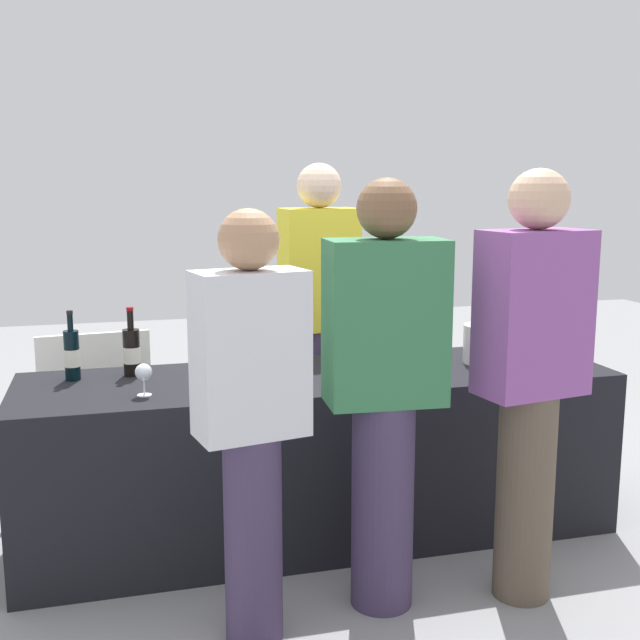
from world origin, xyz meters
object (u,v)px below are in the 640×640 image
Objects in this scene: wine_bottle_2 at (336,343)px; wine_bottle_3 at (406,339)px; wine_bottle_0 at (72,355)px; wine_bottle_4 at (493,332)px; wine_glass_0 at (144,373)px; wine_glass_2 at (515,352)px; server_pouring at (319,313)px; guest_1 at (384,385)px; ice_bucket at (487,344)px; menu_board at (97,411)px; wine_bottle_1 at (132,351)px; wine_bottle_5 at (518,332)px; wine_glass_1 at (401,350)px; guest_0 at (251,415)px; guest_2 at (531,373)px.

wine_bottle_3 is (0.37, 0.03, -0.01)m from wine_bottle_2.
wine_bottle_4 is (2.03, -0.03, 0.00)m from wine_bottle_0.
wine_bottle_0 is at bearing 179.23° from wine_bottle_4.
wine_bottle_4 is at bearing 10.42° from wine_glass_0.
wine_bottle_4 is 0.34m from wine_glass_2.
wine_bottle_2 is at bearing 79.46° from server_pouring.
ice_bucket is at bearing 45.59° from guest_1.
wine_glass_0 is at bearing -83.68° from menu_board.
menu_board is at bearing 129.24° from guest_1.
wine_bottle_1 is at bearing -80.34° from menu_board.
wine_bottle_5 is at bearing 1.95° from wine_bottle_3.
server_pouring reaches higher than wine_glass_1.
wine_bottle_2 reaches higher than wine_bottle_4.
wine_bottle_1 is 0.36m from wine_glass_0.
wine_glass_2 is 0.58× the size of ice_bucket.
wine_glass_1 is 0.17× the size of menu_board.
ice_bucket is at bearing 133.92° from server_pouring.
wine_glass_0 is 0.59× the size of ice_bucket.
wine_bottle_4 is 1.40× the size of ice_bucket.
ice_bucket is 2.08m from menu_board.
guest_0 is at bearing 61.60° from server_pouring.
guest_1 is at bearing 81.44° from server_pouring.
wine_glass_2 is 0.95m from guest_1.
wine_bottle_5 reaches higher than wine_glass_0.
guest_1 is at bearing 0.33° from guest_0.
wine_bottle_3 is 1.30m from guest_0.
wine_bottle_2 is at bearing 159.60° from wine_glass_2.
guest_0 reaches higher than wine_glass_2.
wine_bottle_2 reaches higher than wine_glass_2.
ice_bucket is (-0.04, 0.20, 0.00)m from wine_glass_2.
wine_bottle_4 is at bearing -177.67° from wine_bottle_5.
wine_glass_2 is 0.63m from guest_2.
wine_bottle_3 is at bearing 62.95° from wine_glass_1.
wine_bottle_3 is 0.37× the size of menu_board.
wine_bottle_0 reaches higher than menu_board.
guest_1 is (1.15, -0.85, 0.00)m from wine_bottle_0.
wine_bottle_4 is (0.84, 0.05, -0.00)m from wine_bottle_2.
guest_1 is (0.86, -0.50, 0.02)m from wine_glass_0.
guest_2 is 2.35m from menu_board.
ice_bucket is at bearing 102.80° from wine_glass_2.
wine_bottle_0 is 1.95m from guest_2.
server_pouring is at bearing 107.58° from wine_glass_1.
guest_2 is at bearing -22.61° from wine_glass_0.
guest_1 is at bearing -44.03° from wine_bottle_1.
ice_bucket is (-0.11, -0.14, -0.03)m from wine_bottle_4.
wine_bottle_4 is 2.43× the size of wine_glass_2.
wine_glass_1 is (-0.71, -0.22, -0.01)m from wine_bottle_5.
wine_glass_0 is 0.09× the size of guest_0.
wine_bottle_0 is 0.98× the size of wine_bottle_4.
wine_glass_2 reaches higher than menu_board.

